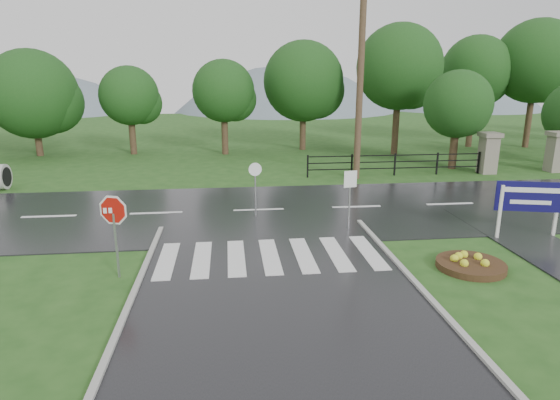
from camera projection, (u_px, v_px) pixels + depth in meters
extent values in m
plane|color=#234D19|center=(294.00, 355.00, 9.06)|extent=(120.00, 120.00, 0.00)
cube|color=black|center=(259.00, 211.00, 18.66)|extent=(90.00, 8.00, 0.04)
cube|color=#27272A|center=(559.00, 258.00, 13.82)|extent=(2.20, 11.00, 0.04)
cube|color=silver|center=(167.00, 260.00, 13.52)|extent=(0.50, 2.80, 0.02)
cube|color=silver|center=(202.00, 259.00, 13.63)|extent=(0.50, 2.80, 0.02)
cube|color=silver|center=(236.00, 257.00, 13.74)|extent=(0.50, 2.80, 0.02)
cube|color=silver|center=(270.00, 256.00, 13.84)|extent=(0.50, 2.80, 0.02)
cube|color=silver|center=(303.00, 255.00, 13.95)|extent=(0.50, 2.80, 0.02)
cube|color=silver|center=(336.00, 253.00, 14.06)|extent=(0.50, 2.80, 0.02)
cube|color=silver|center=(368.00, 252.00, 14.17)|extent=(0.50, 2.80, 0.02)
cube|color=gray|center=(488.00, 155.00, 25.56)|extent=(0.80, 0.80, 2.00)
cube|color=#6B6659|center=(490.00, 135.00, 25.27)|extent=(1.00, 1.00, 0.24)
cube|color=gray|center=(556.00, 154.00, 26.00)|extent=(0.80, 0.80, 2.00)
cube|color=#6B6659|center=(559.00, 134.00, 25.71)|extent=(1.00, 1.00, 0.24)
cube|color=black|center=(395.00, 168.00, 25.15)|extent=(9.50, 0.05, 0.05)
cube|color=black|center=(395.00, 162.00, 25.06)|extent=(9.50, 0.05, 0.05)
cube|color=black|center=(395.00, 155.00, 24.97)|extent=(9.50, 0.05, 0.05)
cube|color=black|center=(308.00, 166.00, 24.59)|extent=(0.08, 0.08, 1.20)
cube|color=black|center=(479.00, 163.00, 25.61)|extent=(0.08, 0.08, 1.20)
sphere|color=slate|center=(55.00, 207.00, 72.16)|extent=(40.00, 40.00, 40.00)
sphere|color=slate|center=(286.00, 217.00, 76.79)|extent=(48.00, 48.00, 48.00)
sphere|color=slate|center=(451.00, 187.00, 78.69)|extent=(36.00, 36.00, 36.00)
cube|color=#939399|center=(116.00, 246.00, 12.31)|extent=(0.05, 0.05, 1.78)
cylinder|color=white|center=(113.00, 210.00, 12.07)|extent=(1.01, 0.37, 1.07)
cylinder|color=#AD120C|center=(113.00, 210.00, 12.06)|extent=(0.88, 0.34, 0.93)
cube|color=silver|center=(500.00, 212.00, 15.25)|extent=(0.11, 0.11, 1.82)
cube|color=silver|center=(557.00, 210.00, 15.47)|extent=(0.11, 0.11, 1.82)
cube|color=#0F0B49|center=(531.00, 197.00, 15.23)|extent=(2.13, 0.60, 1.00)
cube|color=white|center=(532.00, 190.00, 15.14)|extent=(1.68, 0.44, 0.16)
cube|color=white|center=(531.00, 202.00, 15.24)|extent=(1.24, 0.33, 0.14)
cylinder|color=#332111|center=(471.00, 265.00, 13.08)|extent=(1.88, 1.88, 0.19)
cube|color=#939399|center=(349.00, 203.00, 16.09)|extent=(0.04, 0.04, 1.99)
cube|color=white|center=(350.00, 179.00, 15.85)|extent=(0.47, 0.11, 0.58)
cylinder|color=#939399|center=(255.00, 193.00, 17.50)|extent=(0.06, 0.06, 1.98)
cylinder|color=white|center=(255.00, 169.00, 17.25)|extent=(0.49, 0.09, 0.49)
cylinder|color=#473523|center=(360.00, 80.00, 23.24)|extent=(0.33, 0.33, 10.00)
cylinder|color=#3D2B1C|center=(454.00, 142.00, 26.73)|extent=(0.44, 0.44, 3.06)
sphere|color=#133C12|center=(458.00, 104.00, 26.18)|extent=(3.78, 3.78, 3.78)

